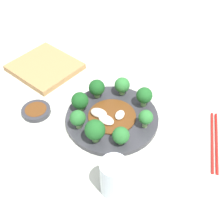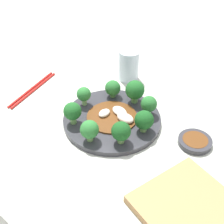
% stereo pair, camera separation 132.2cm
% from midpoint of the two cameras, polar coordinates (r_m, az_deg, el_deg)
% --- Properties ---
extents(table, '(0.97, 0.85, 0.77)m').
position_cam_midpoint_polar(table, '(1.03, -6.12, -46.97)').
color(table, '#B7BCAD').
rests_on(table, ground_plane).
extents(plate, '(0.28, 0.28, 0.02)m').
position_cam_midpoint_polar(plate, '(0.64, -11.16, -47.96)').
color(plate, '#333338').
rests_on(plate, table).
extents(broccoli_west, '(0.04, 0.04, 0.06)m').
position_cam_midpoint_polar(broccoli_west, '(0.62, -20.65, -40.49)').
color(broccoli_west, '#89B76B').
rests_on(broccoli_west, plate).
extents(broccoli_northwest, '(0.05, 0.05, 0.06)m').
position_cam_midpoint_polar(broccoli_northwest, '(0.61, -9.60, -38.23)').
color(broccoli_northwest, '#70A356').
rests_on(broccoli_northwest, plate).
extents(broccoli_north, '(0.06, 0.06, 0.07)m').
position_cam_midpoint_polar(broccoli_north, '(0.59, -1.90, -40.94)').
color(broccoli_north, '#70A356').
rests_on(broccoli_north, plate).
extents(broccoli_southeast, '(0.05, 0.05, 0.06)m').
position_cam_midpoint_polar(broccoli_southeast, '(0.60, -10.76, -57.46)').
color(broccoli_southeast, '#7AAD5B').
rests_on(broccoli_southeast, plate).
extents(broccoli_southwest, '(0.05, 0.05, 0.07)m').
position_cam_midpoint_polar(broccoli_southwest, '(0.61, -27.10, -47.24)').
color(broccoli_southwest, '#70A356').
rests_on(broccoli_southwest, plate).
extents(broccoli_east, '(0.05, 0.05, 0.06)m').
position_cam_midpoint_polar(broccoli_east, '(0.59, 0.37, -53.62)').
color(broccoli_east, '#70A356').
rests_on(broccoli_east, plate).
extents(broccoli_northeast, '(0.05, 0.05, 0.06)m').
position_cam_midpoint_polar(broccoli_northeast, '(0.59, 3.04, -46.85)').
color(broccoli_northeast, '#89B76B').
rests_on(broccoli_northeast, plate).
extents(broccoli_south, '(0.05, 0.05, 0.06)m').
position_cam_midpoint_polar(broccoli_south, '(0.61, -23.60, -54.87)').
color(broccoli_south, '#7AAD5B').
rests_on(broccoli_south, plate).
extents(stirfry_center, '(0.14, 0.14, 0.02)m').
position_cam_midpoint_polar(stirfry_center, '(0.62, -10.17, -48.00)').
color(stirfry_center, '#5B3314').
rests_on(stirfry_center, plate).
extents(drinking_glass, '(0.07, 0.07, 0.11)m').
position_cam_midpoint_polar(drinking_glass, '(0.64, -2.69, -27.45)').
color(drinking_glass, silver).
rests_on(drinking_glass, table).
extents(chopsticks, '(0.07, 0.22, 0.01)m').
position_cam_midpoint_polar(chopsticks, '(0.75, -32.17, -30.44)').
color(chopsticks, red).
rests_on(chopsticks, table).
extents(sauce_dish, '(0.09, 0.09, 0.02)m').
position_cam_midpoint_polar(sauce_dish, '(0.65, 21.42, -54.80)').
color(sauce_dish, '#333338').
rests_on(sauce_dish, table).
extents(cutting_board, '(0.26, 0.25, 0.02)m').
position_cam_midpoint_polar(cutting_board, '(0.69, 25.28, -73.10)').
color(cutting_board, '#AD7F4C').
rests_on(cutting_board, table).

